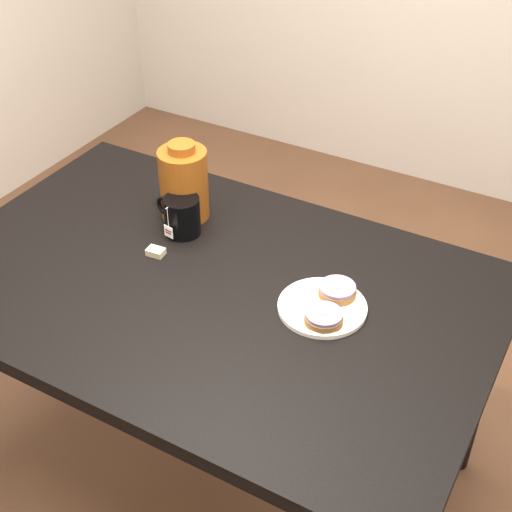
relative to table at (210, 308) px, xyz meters
The scene contains 8 objects.
ground_plane 0.67m from the table, ahead, with size 4.00×4.00×0.00m, color brown.
table is the anchor object (origin of this frame).
plate 0.31m from the table, ahead, with size 0.21×0.21×0.02m.
bagel_back 0.33m from the table, 18.25° to the left, with size 0.10×0.10×0.03m.
bagel_front 0.33m from the table, ahead, with size 0.13×0.13×0.03m.
mug 0.27m from the table, 140.06° to the left, with size 0.15×0.11×0.11m.
teabag_pouch 0.20m from the table, behind, with size 0.04×0.03×0.02m, color #C6B793.
bagel_package 0.36m from the table, 134.15° to the left, with size 0.14×0.14×0.22m.
Camera 1 is at (0.77, -1.13, 1.86)m, focal length 50.00 mm.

